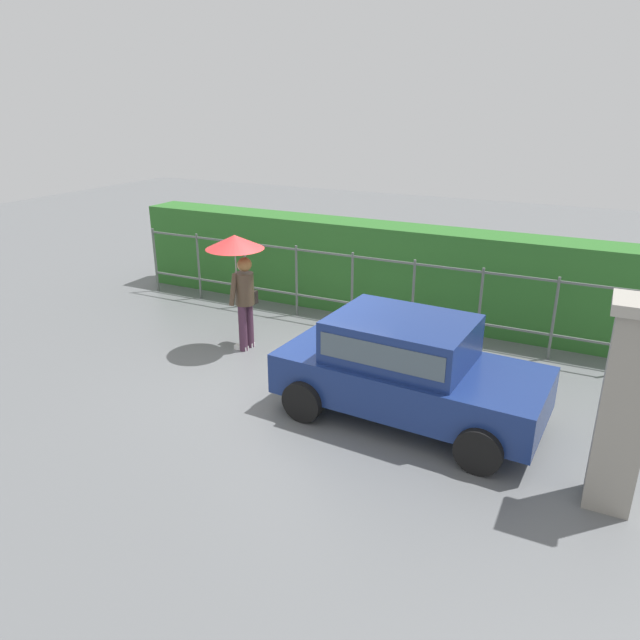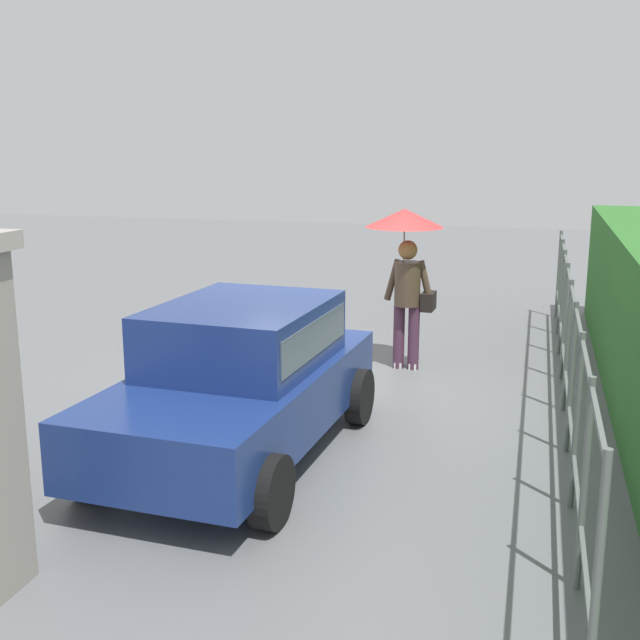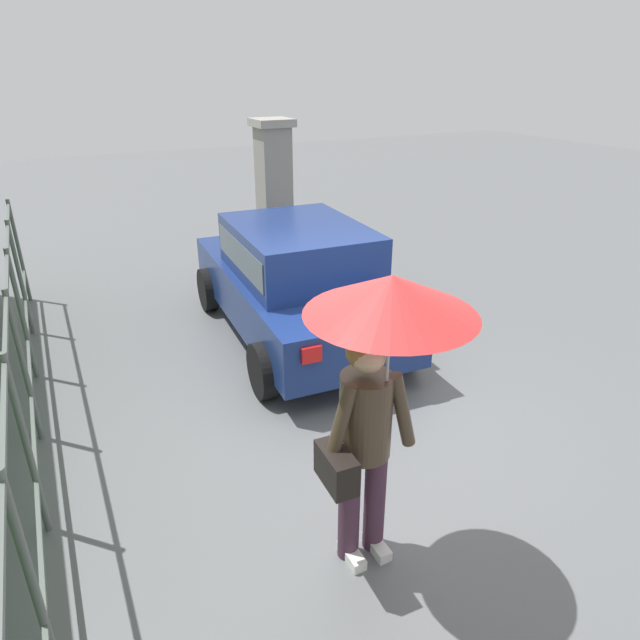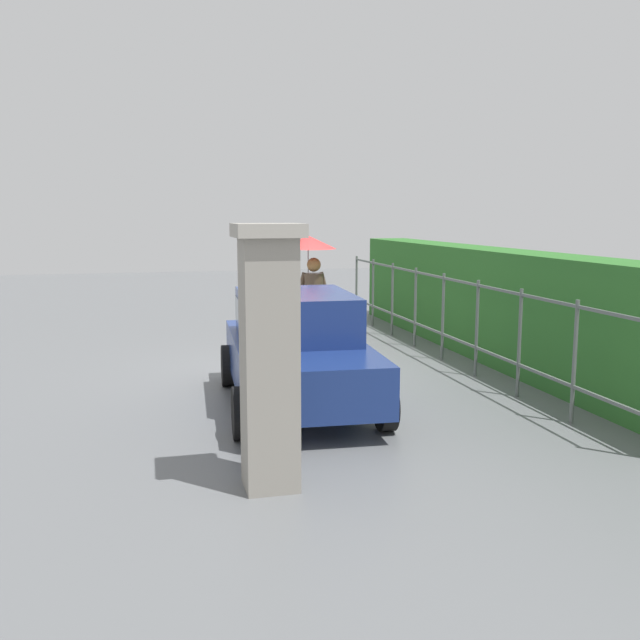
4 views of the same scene
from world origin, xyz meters
name	(u,v)px [view 4 (image 4 of 4)]	position (x,y,z in m)	size (l,w,h in m)	color
ground_plane	(288,370)	(0.00, 0.00, 0.00)	(40.00, 40.00, 0.00)	slate
car	(297,345)	(1.98, -0.29, 0.80)	(3.82, 2.04, 1.48)	navy
pedestrian	(311,264)	(-1.46, 0.72, 1.61)	(1.02, 1.02, 2.12)	#47283D
gate_pillar	(269,355)	(4.67, -1.12, 1.24)	(0.60, 0.60, 2.42)	gray
fence_section	(443,312)	(-0.18, 2.75, 0.83)	(10.16, 0.05, 1.50)	#59605B
hedge_row	(493,304)	(-0.18, 3.70, 0.95)	(11.11, 0.90, 1.90)	#2D6B28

